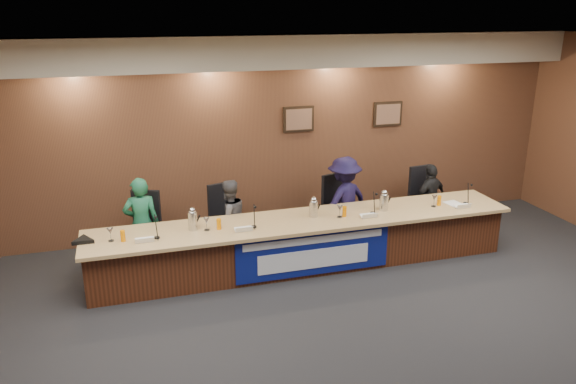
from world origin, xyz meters
name	(u,v)px	position (x,y,z in m)	size (l,w,h in m)	color
floor	(374,360)	(0.00, 0.00, 0.00)	(10.00, 10.00, 0.00)	black
ceiling	(391,55)	(0.00, 0.00, 3.20)	(10.00, 8.00, 0.04)	silver
wall_back	(275,135)	(0.00, 4.00, 1.60)	(10.00, 0.04, 3.20)	brown
soffit	(278,52)	(0.00, 3.75, 2.95)	(10.00, 0.50, 0.50)	beige
dais_body	(304,243)	(0.00, 2.40, 0.35)	(6.00, 0.80, 0.70)	#462011
dais_top	(306,221)	(0.00, 2.35, 0.72)	(6.10, 0.95, 0.05)	tan
banner	(314,253)	(0.00, 1.99, 0.38)	(2.20, 0.02, 0.65)	navy
banner_text_upper	(314,240)	(0.00, 1.97, 0.58)	(2.00, 0.01, 0.10)	silver
banner_text_lower	(314,259)	(0.00, 1.97, 0.30)	(1.60, 0.01, 0.28)	silver
wall_photo_left	(299,119)	(0.40, 3.97, 1.85)	(0.52, 0.04, 0.42)	black
wall_photo_right	(388,114)	(2.00, 3.97, 1.85)	(0.52, 0.04, 0.42)	black
panelist_a	(142,224)	(-2.23, 3.01, 0.68)	(0.50, 0.33, 1.36)	#1A5C3F
panelist_b	(229,219)	(-0.98, 3.01, 0.61)	(0.59, 0.46, 1.21)	#4A494E
panelist_c	(344,201)	(0.85, 3.01, 0.71)	(0.92, 0.53, 1.42)	black
panelist_d	(430,199)	(2.37, 3.01, 0.59)	(0.69, 0.29, 1.18)	black
office_chair_a	(142,234)	(-2.23, 3.11, 0.48)	(0.48, 0.48, 0.08)	black
office_chair_b	(228,225)	(-0.98, 3.11, 0.48)	(0.48, 0.48, 0.08)	black
office_chair_c	(341,213)	(0.85, 3.11, 0.48)	(0.48, 0.48, 0.08)	black
office_chair_d	(426,203)	(2.37, 3.11, 0.48)	(0.48, 0.48, 0.08)	black
nameplate_a	(145,240)	(-2.23, 2.13, 0.80)	(0.24, 0.06, 0.09)	white
microphone_a	(157,238)	(-2.07, 2.24, 0.76)	(0.07, 0.07, 0.02)	black
juice_glass_a	(123,236)	(-2.49, 2.26, 0.82)	(0.06, 0.06, 0.15)	orange
water_glass_a	(110,235)	(-2.64, 2.31, 0.84)	(0.08, 0.08, 0.18)	silver
nameplate_b	(244,229)	(-0.94, 2.12, 0.80)	(0.24, 0.06, 0.09)	white
microphone_b	(254,227)	(-0.78, 2.25, 0.76)	(0.07, 0.07, 0.02)	black
juice_glass_b	(219,224)	(-1.24, 2.32, 0.82)	(0.06, 0.06, 0.15)	orange
water_glass_b	(207,224)	(-1.41, 2.33, 0.84)	(0.08, 0.08, 0.18)	silver
nameplate_c	(370,215)	(0.88, 2.11, 0.80)	(0.24, 0.06, 0.09)	white
microphone_c	(373,213)	(0.99, 2.28, 0.76)	(0.07, 0.07, 0.02)	black
juice_glass_c	(344,211)	(0.56, 2.29, 0.82)	(0.06, 0.06, 0.15)	orange
water_glass_c	(340,211)	(0.48, 2.27, 0.84)	(0.08, 0.08, 0.18)	silver
nameplate_d	(464,206)	(2.38, 2.08, 0.80)	(0.24, 0.06, 0.09)	white
microphone_d	(466,203)	(2.53, 2.26, 0.76)	(0.07, 0.07, 0.02)	black
juice_glass_d	(439,201)	(2.10, 2.31, 0.82)	(0.06, 0.06, 0.15)	orange
water_glass_d	(434,201)	(2.00, 2.29, 0.84)	(0.08, 0.08, 0.18)	silver
carafe_left	(193,221)	(-1.58, 2.40, 0.88)	(0.12, 0.12, 0.26)	silver
carafe_mid	(314,209)	(0.13, 2.41, 0.87)	(0.12, 0.12, 0.23)	silver
carafe_right	(384,202)	(1.21, 2.36, 0.87)	(0.13, 0.13, 0.24)	silver
speakerphone	(83,240)	(-2.98, 2.38, 0.78)	(0.32, 0.32, 0.05)	black
paper_stack	(454,204)	(2.36, 2.30, 0.75)	(0.22, 0.30, 0.01)	white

